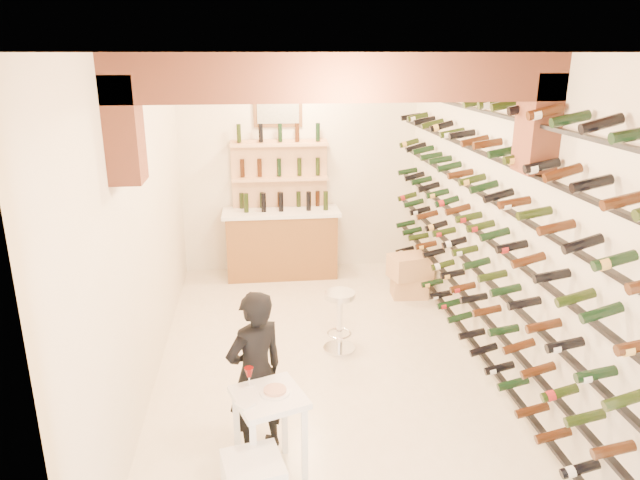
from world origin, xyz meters
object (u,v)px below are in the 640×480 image
at_px(back_counter, 282,242).
at_px(tasting_table, 269,409).
at_px(chrome_barstool, 340,317).
at_px(crate_lower, 409,287).
at_px(wine_rack, 471,221).
at_px(person, 256,374).

relative_size(back_counter, tasting_table, 1.92).
height_order(chrome_barstool, crate_lower, chrome_barstool).
relative_size(back_counter, crate_lower, 3.61).
bearing_deg(back_counter, wine_rack, -55.34).
bearing_deg(wine_rack, back_counter, 124.66).
bearing_deg(crate_lower, back_counter, 149.40).
height_order(person, crate_lower, person).
xyz_separation_m(wine_rack, back_counter, (-1.83, 2.65, -1.02)).
bearing_deg(wine_rack, tasting_table, -141.89).
bearing_deg(chrome_barstool, back_counter, 102.21).
xyz_separation_m(tasting_table, crate_lower, (2.01, 3.34, -0.46)).
xyz_separation_m(tasting_table, person, (-0.10, 0.33, 0.12)).
distance_m(wine_rack, back_counter, 3.38).
distance_m(wine_rack, chrome_barstool, 1.76).
xyz_separation_m(back_counter, crate_lower, (1.69, -1.00, -0.39)).
bearing_deg(person, back_counter, -127.80).
height_order(wine_rack, person, wine_rack).
bearing_deg(back_counter, person, -95.96).
bearing_deg(person, wine_rack, 179.30).
distance_m(wine_rack, person, 2.76).
bearing_deg(crate_lower, chrome_barstool, -130.37).
xyz_separation_m(back_counter, tasting_table, (-0.32, -4.34, 0.07)).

